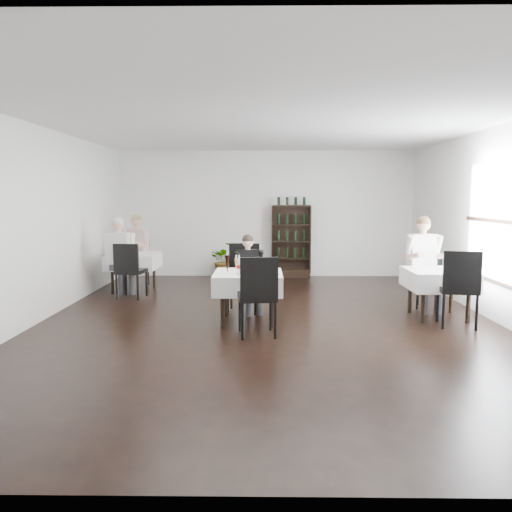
# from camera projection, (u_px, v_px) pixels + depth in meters

# --- Properties ---
(room_shell) EXTENTS (9.00, 9.00, 9.00)m
(room_shell) POSITION_uv_depth(u_px,v_px,m) (268.00, 225.00, 7.49)
(room_shell) COLOR black
(room_shell) RESTS_ON ground
(window_right) EXTENTS (0.06, 2.30, 1.85)m
(window_right) POSITION_uv_depth(u_px,v_px,m) (500.00, 225.00, 7.45)
(window_right) COLOR white
(window_right) RESTS_ON room_shell
(wine_shelf) EXTENTS (0.90, 0.28, 1.75)m
(wine_shelf) POSITION_uv_depth(u_px,v_px,m) (291.00, 242.00, 11.84)
(wine_shelf) COLOR black
(wine_shelf) RESTS_ON ground
(main_table) EXTENTS (1.03, 1.03, 0.77)m
(main_table) POSITION_uv_depth(u_px,v_px,m) (248.00, 282.00, 7.60)
(main_table) COLOR black
(main_table) RESTS_ON ground
(left_table) EXTENTS (0.98, 0.98, 0.77)m
(left_table) POSITION_uv_depth(u_px,v_px,m) (133.00, 261.00, 10.11)
(left_table) COLOR black
(left_table) RESTS_ON ground
(right_table) EXTENTS (0.98, 0.98, 0.77)m
(right_table) POSITION_uv_depth(u_px,v_px,m) (439.00, 279.00, 7.86)
(right_table) COLOR black
(right_table) RESTS_ON ground
(potted_tree) EXTENTS (0.93, 0.86, 0.86)m
(potted_tree) POSITION_uv_depth(u_px,v_px,m) (226.00, 260.00, 11.77)
(potted_tree) COLOR #295D20
(potted_tree) RESTS_ON ground
(main_chair_far) EXTENTS (0.55, 0.55, 1.13)m
(main_chair_far) POSITION_uv_depth(u_px,v_px,m) (243.00, 273.00, 8.36)
(main_chair_far) COLOR black
(main_chair_far) RESTS_ON ground
(main_chair_near) EXTENTS (0.57, 0.57, 1.12)m
(main_chair_near) POSITION_uv_depth(u_px,v_px,m) (258.00, 291.00, 6.78)
(main_chair_near) COLOR black
(main_chair_near) RESTS_ON ground
(left_chair_far) EXTENTS (0.61, 0.61, 1.04)m
(left_chair_far) POSITION_uv_depth(u_px,v_px,m) (137.00, 258.00, 10.79)
(left_chair_far) COLOR black
(left_chair_far) RESTS_ON ground
(left_chair_near) EXTENTS (0.55, 0.56, 1.05)m
(left_chair_near) POSITION_uv_depth(u_px,v_px,m) (129.00, 267.00, 9.34)
(left_chair_near) COLOR black
(left_chair_near) RESTS_ON ground
(right_chair_far) EXTENTS (0.52, 0.52, 0.89)m
(right_chair_far) POSITION_uv_depth(u_px,v_px,m) (429.00, 278.00, 8.64)
(right_chair_far) COLOR black
(right_chair_far) RESTS_ON ground
(right_chair_near) EXTENTS (0.60, 0.61, 1.15)m
(right_chair_near) POSITION_uv_depth(u_px,v_px,m) (459.00, 284.00, 7.26)
(right_chair_near) COLOR black
(right_chair_near) RESTS_ON ground
(diner_main) EXTENTS (0.56, 0.60, 1.30)m
(diner_main) POSITION_uv_depth(u_px,v_px,m) (249.00, 268.00, 8.22)
(diner_main) COLOR #42434A
(diner_main) RESTS_ON ground
(diner_left_far) EXTENTS (0.68, 0.72, 1.55)m
(diner_left_far) POSITION_uv_depth(u_px,v_px,m) (135.00, 245.00, 10.58)
(diner_left_far) COLOR #42434A
(diner_left_far) RESTS_ON ground
(diner_left_near) EXTENTS (0.60, 0.61, 1.55)m
(diner_left_near) POSITION_uv_depth(u_px,v_px,m) (120.00, 251.00, 9.44)
(diner_left_near) COLOR #42434A
(diner_left_near) RESTS_ON ground
(diner_right_far) EXTENTS (0.64, 0.67, 1.60)m
(diner_right_far) POSITION_uv_depth(u_px,v_px,m) (424.00, 256.00, 8.36)
(diner_right_far) COLOR #42434A
(diner_right_far) RESTS_ON ground
(plate_far) EXTENTS (0.26, 0.26, 0.07)m
(plate_far) POSITION_uv_depth(u_px,v_px,m) (254.00, 269.00, 7.80)
(plate_far) COLOR white
(plate_far) RESTS_ON main_table
(plate_near) EXTENTS (0.35, 0.35, 0.09)m
(plate_near) POSITION_uv_depth(u_px,v_px,m) (247.00, 273.00, 7.36)
(plate_near) COLOR white
(plate_near) RESTS_ON main_table
(pilsner_dark) EXTENTS (0.08, 0.08, 0.34)m
(pilsner_dark) POSITION_uv_depth(u_px,v_px,m) (227.00, 264.00, 7.51)
(pilsner_dark) COLOR black
(pilsner_dark) RESTS_ON main_table
(pilsner_lager) EXTENTS (0.06, 0.06, 0.26)m
(pilsner_lager) POSITION_uv_depth(u_px,v_px,m) (236.00, 264.00, 7.70)
(pilsner_lager) COLOR gold
(pilsner_lager) RESTS_ON main_table
(coke_bottle) EXTENTS (0.07, 0.07, 0.27)m
(coke_bottle) POSITION_uv_depth(u_px,v_px,m) (239.00, 265.00, 7.56)
(coke_bottle) COLOR silver
(coke_bottle) RESTS_ON main_table
(napkin_cutlery) EXTENTS (0.23, 0.22, 0.02)m
(napkin_cutlery) POSITION_uv_depth(u_px,v_px,m) (272.00, 275.00, 7.32)
(napkin_cutlery) COLOR black
(napkin_cutlery) RESTS_ON main_table
(pepper_mill) EXTENTS (0.05, 0.05, 0.10)m
(pepper_mill) POSITION_uv_depth(u_px,v_px,m) (451.00, 267.00, 7.79)
(pepper_mill) COLOR black
(pepper_mill) RESTS_ON right_table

